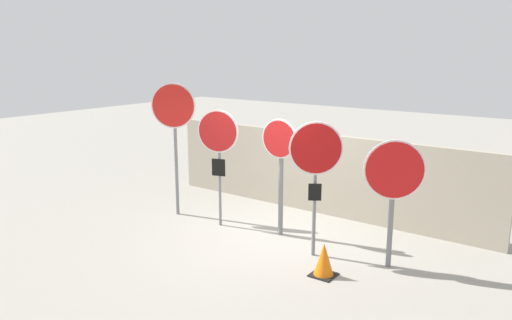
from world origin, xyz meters
name	(u,v)px	position (x,y,z in m)	size (l,w,h in m)	color
ground_plane	(269,237)	(0.00, 0.00, 0.00)	(40.00, 40.00, 0.00)	gray
fence_back	(318,173)	(0.00, 1.78, 0.84)	(7.33, 0.12, 1.67)	#A89E89
stop_sign_0	(174,117)	(-2.25, -0.10, 2.03)	(0.80, 0.46, 2.71)	slate
stop_sign_1	(218,140)	(-1.11, -0.09, 1.69)	(0.78, 0.28, 2.26)	slate
stop_sign_2	(280,156)	(0.11, 0.17, 1.50)	(0.71, 0.14, 2.17)	slate
stop_sign_3	(316,159)	(1.09, -0.28, 1.65)	(0.73, 0.50, 2.25)	slate
stop_sign_4	(394,179)	(2.27, 0.03, 1.43)	(0.82, 0.47, 2.04)	slate
traffic_cone_0	(324,260)	(1.58, -0.82, 0.26)	(0.36, 0.36, 0.52)	black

